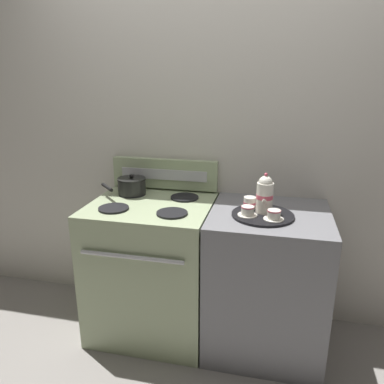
{
  "coord_description": "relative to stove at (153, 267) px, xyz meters",
  "views": [
    {
      "loc": [
        0.39,
        -2.08,
        1.64
      ],
      "look_at": [
        -0.1,
        0.04,
        0.96
      ],
      "focal_mm": 35.0,
      "sensor_mm": 36.0,
      "label": 1
    }
  ],
  "objects": [
    {
      "name": "ground_plane",
      "position": [
        0.35,
        0.0,
        -0.44
      ],
      "size": [
        6.0,
        6.0,
        0.0
      ],
      "primitive_type": "plane",
      "color": "gray"
    },
    {
      "name": "wall_back",
      "position": [
        0.35,
        0.35,
        0.66
      ],
      "size": [
        6.0,
        0.05,
        2.2
      ],
      "color": "beige",
      "rests_on": "ground"
    },
    {
      "name": "stove",
      "position": [
        0.0,
        0.0,
        0.0
      ],
      "size": [
        0.75,
        0.69,
        0.9
      ],
      "color": "#9EAD84",
      "rests_on": "ground"
    },
    {
      "name": "control_panel",
      "position": [
        -0.0,
        0.31,
        0.55
      ],
      "size": [
        0.73,
        0.05,
        0.2
      ],
      "color": "#9EAD84",
      "rests_on": "stove"
    },
    {
      "name": "side_counter",
      "position": [
        0.73,
        0.0,
        -0.0
      ],
      "size": [
        0.69,
        0.66,
        0.88
      ],
      "color": "slate",
      "rests_on": "ground"
    },
    {
      "name": "saucepan",
      "position": [
        -0.18,
        0.15,
        0.5
      ],
      "size": [
        0.28,
        0.28,
        0.13
      ],
      "color": "black",
      "rests_on": "stove"
    },
    {
      "name": "serving_tray",
      "position": [
        0.69,
        -0.06,
        0.45
      ],
      "size": [
        0.35,
        0.35,
        0.01
      ],
      "color": "black",
      "rests_on": "side_counter"
    },
    {
      "name": "teapot",
      "position": [
        0.69,
        -0.04,
        0.56
      ],
      "size": [
        0.1,
        0.15,
        0.23
      ],
      "color": "white",
      "rests_on": "serving_tray"
    },
    {
      "name": "teacup_left",
      "position": [
        0.75,
        -0.14,
        0.48
      ],
      "size": [
        0.11,
        0.11,
        0.06
      ],
      "color": "white",
      "rests_on": "serving_tray"
    },
    {
      "name": "teacup_right",
      "position": [
        0.61,
        -0.11,
        0.48
      ],
      "size": [
        0.11,
        0.11,
        0.06
      ],
      "color": "white",
      "rests_on": "serving_tray"
    },
    {
      "name": "creamer_jug",
      "position": [
        0.61,
        0.01,
        0.49
      ],
      "size": [
        0.07,
        0.07,
        0.07
      ],
      "color": "white",
      "rests_on": "serving_tray"
    }
  ]
}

